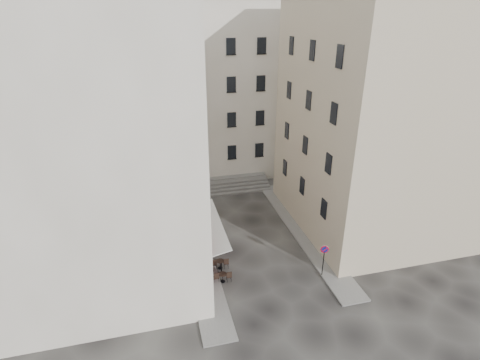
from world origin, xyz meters
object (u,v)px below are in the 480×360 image
object	(u,v)px
bistro_table_b	(220,263)
bistro_table_a	(223,277)
no_parking_sign	(324,255)
pedestrian	(222,238)

from	to	relation	value
bistro_table_b	bistro_table_a	bearing A→B (deg)	-94.66
no_parking_sign	pedestrian	size ratio (longest dim) A/B	1.40
bistro_table_a	pedestrian	world-z (taller)	pedestrian
bistro_table_a	no_parking_sign	bearing A→B (deg)	-9.25
bistro_table_b	pedestrian	bearing A→B (deg)	75.81
bistro_table_a	pedestrian	distance (m)	4.14
no_parking_sign	pedestrian	bearing A→B (deg)	155.92
bistro_table_a	pedestrian	size ratio (longest dim) A/B	0.67
bistro_table_a	bistro_table_b	distance (m)	1.49
no_parking_sign	pedestrian	world-z (taller)	no_parking_sign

